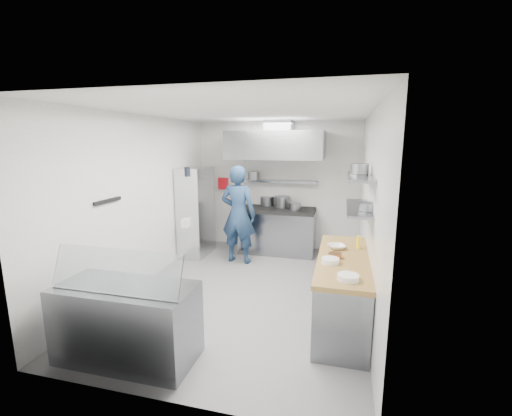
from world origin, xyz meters
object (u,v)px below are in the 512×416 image
(display_case, at_px, (127,322))
(wire_rack, at_px, (196,212))
(chef, at_px, (238,214))
(gas_range, at_px, (278,232))

(display_case, bearing_deg, wire_rack, 101.86)
(wire_rack, distance_m, display_case, 3.63)
(chef, xyz_separation_m, display_case, (-0.26, -3.28, -0.54))
(gas_range, bearing_deg, chef, -127.78)
(gas_range, height_order, wire_rack, wire_rack)
(gas_range, distance_m, wire_rack, 1.80)
(wire_rack, xyz_separation_m, display_case, (0.74, -3.51, -0.50))
(gas_range, xyz_separation_m, wire_rack, (-1.63, -0.59, 0.48))
(gas_range, relative_size, display_case, 1.07)
(chef, height_order, wire_rack, chef)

